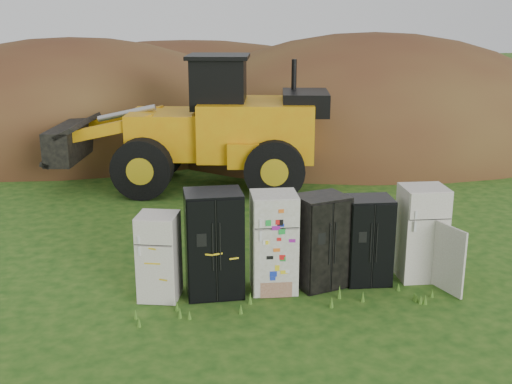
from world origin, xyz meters
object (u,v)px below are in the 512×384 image
at_px(fridge_leftmost, 159,257).
at_px(fridge_open_door, 421,233).
at_px(fridge_sticker, 274,242).
at_px(fridge_dark_mid, 321,241).
at_px(fridge_black_right, 368,240).
at_px(wheel_loader, 186,122).
at_px(fridge_black_side, 214,243).

relative_size(fridge_leftmost, fridge_open_door, 0.86).
relative_size(fridge_sticker, fridge_dark_mid, 1.05).
distance_m(fridge_sticker, fridge_black_right, 1.80).
xyz_separation_m(fridge_open_door, wheel_loader, (-3.87, 7.36, 0.98)).
height_order(fridge_black_side, fridge_open_door, fridge_black_side).
bearing_deg(fridge_open_door, fridge_black_right, -174.86).
bearing_deg(fridge_sticker, wheel_loader, 102.32).
relative_size(fridge_leftmost, fridge_black_right, 0.94).
height_order(fridge_leftmost, fridge_open_door, fridge_open_door).
height_order(fridge_black_side, fridge_dark_mid, fridge_black_side).
distance_m(fridge_sticker, fridge_dark_mid, 0.89).
bearing_deg(wheel_loader, fridge_black_side, -78.50).
bearing_deg(fridge_dark_mid, wheel_loader, 88.92).
bearing_deg(fridge_black_side, fridge_open_door, 1.16).
xyz_separation_m(fridge_dark_mid, wheel_loader, (-1.90, 7.38, 1.01)).
height_order(fridge_open_door, wheel_loader, wheel_loader).
distance_m(fridge_sticker, fridge_open_door, 2.86).
bearing_deg(fridge_leftmost, fridge_open_door, 16.47).
bearing_deg(fridge_open_door, fridge_black_side, -175.20).
bearing_deg(fridge_dark_mid, fridge_sticker, 166.19).
height_order(fridge_black_side, wheel_loader, wheel_loader).
height_order(fridge_leftmost, wheel_loader, wheel_loader).
bearing_deg(fridge_open_door, fridge_leftmost, -175.31).
xyz_separation_m(fridge_sticker, fridge_open_door, (2.86, 0.05, -0.01)).
bearing_deg(fridge_sticker, fridge_dark_mid, 6.23).
relative_size(fridge_black_side, wheel_loader, 0.25).
bearing_deg(fridge_leftmost, fridge_sticker, 15.78).
bearing_deg(fridge_dark_mid, fridge_leftmost, 164.82).
distance_m(fridge_dark_mid, wheel_loader, 7.69).
relative_size(fridge_leftmost, fridge_black_side, 0.81).
xyz_separation_m(fridge_leftmost, fridge_black_right, (3.86, 0.02, 0.05)).
bearing_deg(wheel_loader, fridge_sticker, -70.16).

